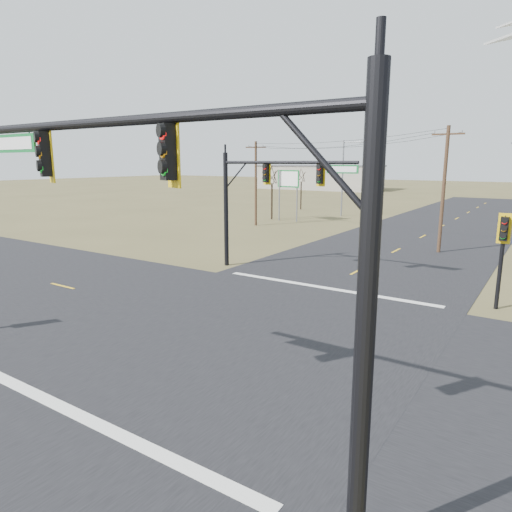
{
  "coord_description": "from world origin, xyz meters",
  "views": [
    {
      "loc": [
        9.81,
        -14.04,
        6.59
      ],
      "look_at": [
        -0.14,
        1.0,
        2.86
      ],
      "focal_mm": 32.0,
      "sensor_mm": 36.0,
      "label": 1
    }
  ],
  "objects": [
    {
      "name": "streetlight_c",
      "position": [
        -12.32,
        38.87,
        5.13
      ],
      "size": [
        2.54,
        0.25,
        9.14
      ],
      "rotation": [
        0.0,
        0.0,
        0.05
      ],
      "color": "gray",
      "rests_on": "ground"
    },
    {
      "name": "bare_tree_a",
      "position": [
        -18.05,
        31.41,
        5.17
      ],
      "size": [
        2.92,
        2.92,
        6.54
      ],
      "rotation": [
        0.0,
        0.0,
        0.1
      ],
      "color": "black",
      "rests_on": "ground"
    },
    {
      "name": "utility_pole_near",
      "position": [
        2.8,
        21.16,
        4.75
      ],
      "size": [
        2.23,
        0.26,
        9.12
      ],
      "rotation": [
        0.0,
        0.0,
        -0.05
      ],
      "color": "#47301E",
      "rests_on": "ground"
    },
    {
      "name": "stop_bar_near",
      "position": [
        0.0,
        -7.5,
        0.03
      ],
      "size": [
        12.0,
        0.4,
        0.01
      ],
      "primitive_type": "cube",
      "color": "silver",
      "rests_on": "road_ns"
    },
    {
      "name": "utility_pole_far",
      "position": [
        -16.66,
        25.93,
        4.53
      ],
      "size": [
        1.99,
        0.95,
        8.66
      ],
      "rotation": [
        0.0,
        0.0,
        0.41
      ],
      "color": "#47301E",
      "rests_on": "ground"
    },
    {
      "name": "mast_arm_far",
      "position": [
        -4.81,
        9.06,
        5.17
      ],
      "size": [
        8.84,
        0.47,
        7.16
      ],
      "rotation": [
        0.0,
        0.0,
        -0.14
      ],
      "color": "black",
      "rests_on": "ground"
    },
    {
      "name": "warehouse_left",
      "position": [
        -40.0,
        90.0,
        2.75
      ],
      "size": [
        28.0,
        14.0,
        5.5
      ],
      "primitive_type": "cube",
      "color": "gray",
      "rests_on": "ground"
    },
    {
      "name": "ground",
      "position": [
        0.0,
        0.0,
        0.0
      ],
      "size": [
        320.0,
        320.0,
        0.0
      ],
      "primitive_type": "plane",
      "color": "brown",
      "rests_on": "ground"
    },
    {
      "name": "mast_arm_near",
      "position": [
        4.05,
        -7.57,
        5.78
      ],
      "size": [
        11.58,
        0.59,
        8.0
      ],
      "rotation": [
        0.0,
        0.0,
        -0.41
      ],
      "color": "black",
      "rests_on": "ground"
    },
    {
      "name": "road_ns",
      "position": [
        0.0,
        0.0,
        0.01
      ],
      "size": [
        14.0,
        160.0,
        0.02
      ],
      "primitive_type": "cube",
      "color": "black",
      "rests_on": "ground"
    },
    {
      "name": "bare_tree_b",
      "position": [
        -20.48,
        43.2,
        4.77
      ],
      "size": [
        2.56,
        2.56,
        5.96
      ],
      "rotation": [
        0.0,
        0.0,
        0.1
      ],
      "color": "black",
      "rests_on": "ground"
    },
    {
      "name": "stop_bar_far",
      "position": [
        0.0,
        7.5,
        0.03
      ],
      "size": [
        12.0,
        0.4,
        0.01
      ],
      "primitive_type": "cube",
      "color": "silver",
      "rests_on": "road_ns"
    },
    {
      "name": "highway_sign",
      "position": [
        -15.64,
        30.96,
        4.06
      ],
      "size": [
        3.0,
        0.63,
        5.7
      ],
      "rotation": [
        0.0,
        0.0,
        -0.18
      ],
      "color": "gray",
      "rests_on": "ground"
    },
    {
      "name": "road_ew",
      "position": [
        0.0,
        0.0,
        0.01
      ],
      "size": [
        160.0,
        14.0,
        0.02
      ],
      "primitive_type": "cube",
      "color": "black",
      "rests_on": "ground"
    },
    {
      "name": "pedestal_signal_ne",
      "position": [
        7.97,
        8.52,
        3.23
      ],
      "size": [
        0.56,
        0.49,
        4.42
      ],
      "rotation": [
        0.0,
        0.0,
        -0.0
      ],
      "color": "black",
      "rests_on": "ground"
    }
  ]
}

